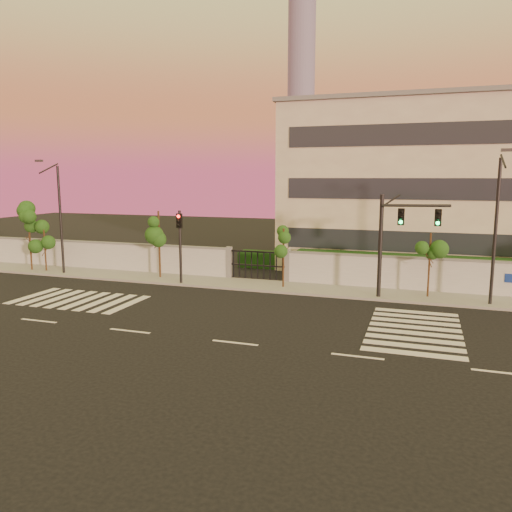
# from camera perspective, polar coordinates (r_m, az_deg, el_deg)

# --- Properties ---
(ground) EXTENTS (120.00, 120.00, 0.00)m
(ground) POSITION_cam_1_polar(r_m,az_deg,el_deg) (20.91, -2.42, -9.89)
(ground) COLOR black
(ground) RESTS_ON ground
(sidewalk) EXTENTS (60.00, 3.00, 0.15)m
(sidewalk) POSITION_cam_1_polar(r_m,az_deg,el_deg) (30.56, 4.65, -3.67)
(sidewalk) COLOR gray
(sidewalk) RESTS_ON ground
(perimeter_wall) EXTENTS (60.00, 0.36, 2.20)m
(perimeter_wall) POSITION_cam_1_polar(r_m,az_deg,el_deg) (31.77, 5.51, -1.36)
(perimeter_wall) COLOR #AAADB2
(perimeter_wall) RESTS_ON ground
(hedge_row) EXTENTS (41.00, 4.25, 1.80)m
(hedge_row) POSITION_cam_1_polar(r_m,az_deg,el_deg) (34.25, 8.27, -1.08)
(hedge_row) COLOR black
(hedge_row) RESTS_ON ground
(institutional_building) EXTENTS (24.40, 12.40, 12.25)m
(institutional_building) POSITION_cam_1_polar(r_m,az_deg,el_deg) (40.49, 21.42, 7.54)
(institutional_building) COLOR #BDB3A0
(institutional_building) RESTS_ON ground
(distant_skyscraper) EXTENTS (16.00, 16.00, 118.00)m
(distant_skyscraper) POSITION_cam_1_polar(r_m,az_deg,el_deg) (311.97, 5.18, 19.19)
(distant_skyscraper) COLOR slate
(distant_skyscraper) RESTS_ON ground
(road_markings) EXTENTS (57.00, 7.62, 0.02)m
(road_markings) POSITION_cam_1_polar(r_m,az_deg,el_deg) (24.80, -2.73, -6.82)
(road_markings) COLOR silver
(road_markings) RESTS_ON ground
(street_tree_a) EXTENTS (1.49, 1.19, 4.90)m
(street_tree_a) POSITION_cam_1_polar(r_m,az_deg,el_deg) (39.12, -24.51, 3.57)
(street_tree_a) COLOR #382314
(street_tree_a) RESTS_ON ground
(street_tree_b) EXTENTS (1.35, 1.07, 3.43)m
(street_tree_b) POSITION_cam_1_polar(r_m,az_deg,el_deg) (38.41, -23.00, 1.96)
(street_tree_b) COLOR #382314
(street_tree_b) RESTS_ON ground
(street_tree_c) EXTENTS (1.52, 1.21, 4.57)m
(street_tree_c) POSITION_cam_1_polar(r_m,az_deg,el_deg) (33.55, -11.00, 3.02)
(street_tree_c) COLOR #382314
(street_tree_c) RESTS_ON ground
(street_tree_d) EXTENTS (1.34, 1.07, 3.72)m
(street_tree_d) POSITION_cam_1_polar(r_m,az_deg,el_deg) (30.08, 3.21, 1.31)
(street_tree_d) COLOR #382314
(street_tree_d) RESTS_ON ground
(street_tree_e) EXTENTS (1.34, 1.07, 3.73)m
(street_tree_e) POSITION_cam_1_polar(r_m,az_deg,el_deg) (29.20, 19.30, 0.59)
(street_tree_e) COLOR #382314
(street_tree_e) RESTS_ON ground
(traffic_signal_main) EXTENTS (3.66, 0.87, 5.83)m
(traffic_signal_main) POSITION_cam_1_polar(r_m,az_deg,el_deg) (28.23, 15.56, 2.41)
(traffic_signal_main) COLOR black
(traffic_signal_main) RESTS_ON ground
(traffic_signal_secondary) EXTENTS (0.37, 0.35, 4.72)m
(traffic_signal_secondary) POSITION_cam_1_polar(r_m,az_deg,el_deg) (31.50, -8.69, 2.03)
(traffic_signal_secondary) COLOR black
(traffic_signal_secondary) RESTS_ON ground
(streetlight_west) EXTENTS (0.47, 1.89, 7.87)m
(streetlight_west) POSITION_cam_1_polar(r_m,az_deg,el_deg) (36.78, -21.62, 4.47)
(streetlight_west) COLOR black
(streetlight_west) RESTS_ON ground
(streetlight_east) EXTENTS (0.48, 1.95, 8.10)m
(streetlight_east) POSITION_cam_1_polar(r_m,az_deg,el_deg) (28.38, 25.78, 3.29)
(streetlight_east) COLOR black
(streetlight_east) RESTS_ON ground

